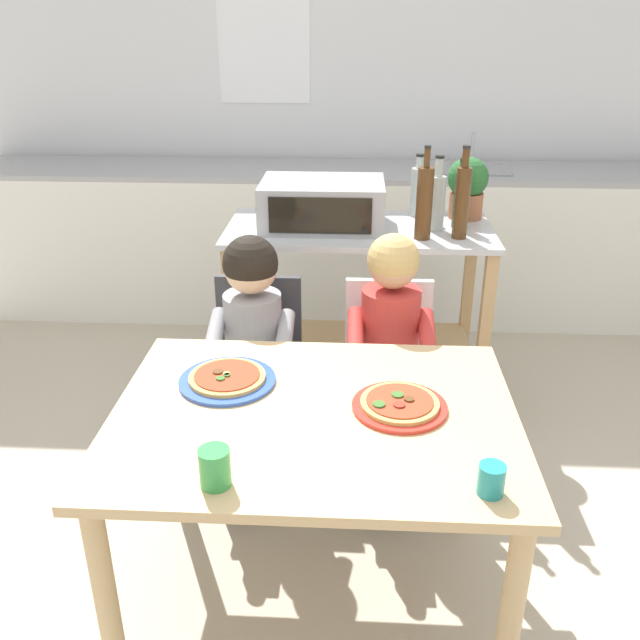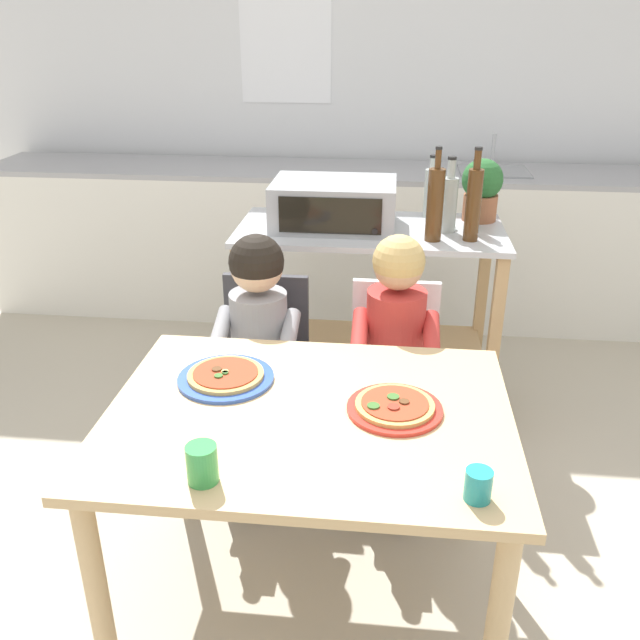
# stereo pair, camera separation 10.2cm
# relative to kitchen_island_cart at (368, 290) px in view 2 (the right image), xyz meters

# --- Properties ---
(ground_plane) EXTENTS (11.04, 11.04, 0.00)m
(ground_plane) POSITION_rel_kitchen_island_cart_xyz_m (-0.12, -0.15, -0.61)
(ground_plane) COLOR #B7AD99
(back_wall_tiled) EXTENTS (5.05, 0.13, 2.70)m
(back_wall_tiled) POSITION_rel_kitchen_island_cart_xyz_m (-0.12, 1.57, 0.74)
(back_wall_tiled) COLOR silver
(back_wall_tiled) RESTS_ON ground
(kitchen_counter) EXTENTS (4.54, 0.60, 1.12)m
(kitchen_counter) POSITION_rel_kitchen_island_cart_xyz_m (-0.12, 1.16, -0.15)
(kitchen_counter) COLOR silver
(kitchen_counter) RESTS_ON ground
(kitchen_island_cart) EXTENTS (1.17, 0.57, 0.90)m
(kitchen_island_cart) POSITION_rel_kitchen_island_cart_xyz_m (0.00, 0.00, 0.00)
(kitchen_island_cart) COLOR #B7BABF
(kitchen_island_cart) RESTS_ON ground
(toaster_oven) EXTENTS (0.54, 0.39, 0.20)m
(toaster_oven) POSITION_rel_kitchen_island_cart_xyz_m (-0.16, 0.01, 0.40)
(toaster_oven) COLOR #999BA0
(toaster_oven) RESTS_ON kitchen_island_cart
(bottle_brown_beer) EXTENTS (0.06, 0.06, 0.30)m
(bottle_brown_beer) POSITION_rel_kitchen_island_cart_xyz_m (0.44, 0.03, 0.43)
(bottle_brown_beer) COLOR #1E4723
(bottle_brown_beer) RESTS_ON kitchen_island_cart
(bottle_dark_olive_oil) EXTENTS (0.07, 0.07, 0.29)m
(bottle_dark_olive_oil) POSITION_rel_kitchen_island_cart_xyz_m (0.27, 0.21, 0.42)
(bottle_dark_olive_oil) COLOR #ADB7B2
(bottle_dark_olive_oil) RESTS_ON kitchen_island_cart
(bottle_clear_vinegar) EXTENTS (0.07, 0.07, 0.32)m
(bottle_clear_vinegar) POSITION_rel_kitchen_island_cart_xyz_m (0.33, -0.02, 0.43)
(bottle_clear_vinegar) COLOR #ADB7B2
(bottle_clear_vinegar) RESTS_ON kitchen_island_cart
(bottle_squat_spirits) EXTENTS (0.06, 0.06, 0.38)m
(bottle_squat_spirits) POSITION_rel_kitchen_island_cart_xyz_m (0.42, -0.13, 0.46)
(bottle_squat_spirits) COLOR #4C2D14
(bottle_squat_spirits) RESTS_ON kitchen_island_cart
(bottle_slim_sauce) EXTENTS (0.07, 0.07, 0.39)m
(bottle_slim_sauce) POSITION_rel_kitchen_island_cart_xyz_m (0.26, -0.15, 0.45)
(bottle_slim_sauce) COLOR #4C2D14
(bottle_slim_sauce) RESTS_ON kitchen_island_cart
(potted_herb_plant) EXTENTS (0.18, 0.18, 0.28)m
(potted_herb_plant) POSITION_rel_kitchen_island_cart_xyz_m (0.49, 0.18, 0.44)
(potted_herb_plant) COLOR #9E5B3D
(potted_herb_plant) RESTS_ON kitchen_island_cart
(dining_table) EXTENTS (1.16, 0.88, 0.73)m
(dining_table) POSITION_rel_kitchen_island_cart_xyz_m (-0.12, -1.25, 0.02)
(dining_table) COLOR tan
(dining_table) RESTS_ON ground
(dining_chair_left) EXTENTS (0.36, 0.36, 0.81)m
(dining_chair_left) POSITION_rel_kitchen_island_cart_xyz_m (-0.40, -0.51, -0.13)
(dining_chair_left) COLOR #333338
(dining_chair_left) RESTS_ON ground
(dining_chair_right) EXTENTS (0.36, 0.36, 0.81)m
(dining_chair_right) POSITION_rel_kitchen_island_cart_xyz_m (0.12, -0.52, -0.13)
(dining_chair_right) COLOR silver
(dining_chair_right) RESTS_ON ground
(child_in_grey_shirt) EXTENTS (0.32, 0.42, 1.02)m
(child_in_grey_shirt) POSITION_rel_kitchen_island_cart_xyz_m (-0.40, -0.63, 0.07)
(child_in_grey_shirt) COLOR #424C6B
(child_in_grey_shirt) RESTS_ON ground
(child_in_red_shirt) EXTENTS (0.32, 0.42, 1.03)m
(child_in_red_shirt) POSITION_rel_kitchen_island_cart_xyz_m (0.12, -0.64, 0.06)
(child_in_red_shirt) COLOR #424C6B
(child_in_red_shirt) RESTS_ON ground
(pizza_plate_blue_rimmed) EXTENTS (0.30, 0.30, 0.03)m
(pizza_plate_blue_rimmed) POSITION_rel_kitchen_island_cart_xyz_m (-0.40, -1.10, 0.14)
(pizza_plate_blue_rimmed) COLOR #3356B7
(pizza_plate_blue_rimmed) RESTS_ON dining_table
(pizza_plate_red_rimmed) EXTENTS (0.27, 0.27, 0.03)m
(pizza_plate_red_rimmed) POSITION_rel_kitchen_island_cart_xyz_m (0.12, -1.22, 0.14)
(pizza_plate_red_rimmed) COLOR red
(pizza_plate_red_rimmed) RESTS_ON dining_table
(drinking_cup_teal) EXTENTS (0.06, 0.06, 0.08)m
(drinking_cup_teal) POSITION_rel_kitchen_island_cart_xyz_m (0.32, -1.59, 0.17)
(drinking_cup_teal) COLOR teal
(drinking_cup_teal) RESTS_ON dining_table
(drinking_cup_green) EXTENTS (0.08, 0.08, 0.10)m
(drinking_cup_green) POSITION_rel_kitchen_island_cart_xyz_m (-0.34, -1.59, 0.18)
(drinking_cup_green) COLOR green
(drinking_cup_green) RESTS_ON dining_table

